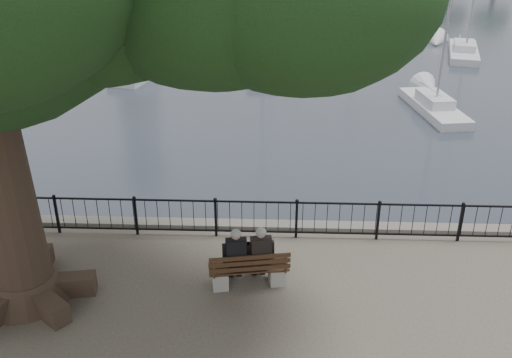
{
  "coord_description": "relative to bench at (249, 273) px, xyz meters",
  "views": [
    {
      "loc": [
        0.49,
        -9.78,
        7.47
      ],
      "look_at": [
        0.0,
        2.5,
        1.6
      ],
      "focal_mm": 40.0,
      "sensor_mm": 36.0,
      "label": 1
    }
  ],
  "objects": [
    {
      "name": "person_left",
      "position": [
        -0.29,
        0.05,
        0.35
      ],
      "size": [
        0.48,
        0.76,
        1.45
      ],
      "color": "black",
      "rests_on": "ground"
    },
    {
      "name": "sailboat_e",
      "position": [
        -11.4,
        31.45,
        -0.98
      ],
      "size": [
        2.08,
        5.6,
        11.79
      ],
      "color": "silver",
      "rests_on": "ground"
    },
    {
      "name": "sailboat_g",
      "position": [
        6.82,
        37.86,
        -0.98
      ],
      "size": [
        3.97,
        6.15,
        12.1
      ],
      "color": "silver",
      "rests_on": "ground"
    },
    {
      "name": "railing",
      "position": [
        0.07,
        2.04,
        0.24
      ],
      "size": [
        22.06,
        0.06,
        1.0
      ],
      "color": "black",
      "rests_on": "ground"
    },
    {
      "name": "sailboat_b",
      "position": [
        -0.33,
        21.27,
        -0.96
      ],
      "size": [
        1.75,
        5.9,
        12.61
      ],
      "color": "silver",
      "rests_on": "ground"
    },
    {
      "name": "person_right",
      "position": [
        0.23,
        0.14,
        0.35
      ],
      "size": [
        0.48,
        0.76,
        1.45
      ],
      "color": "black",
      "rests_on": "ground"
    },
    {
      "name": "sailboat_f",
      "position": [
        0.04,
        32.84,
        -1.01
      ],
      "size": [
        3.23,
        4.94,
        9.76
      ],
      "color": "silver",
      "rests_on": "ground"
    },
    {
      "name": "harbor",
      "position": [
        0.07,
        2.54,
        -0.82
      ],
      "size": [
        260.0,
        260.0,
        1.2
      ],
      "color": "#5B574F",
      "rests_on": "ground"
    },
    {
      "name": "sailboat_d",
      "position": [
        12.23,
        26.15,
        -1.01
      ],
      "size": [
        3.09,
        6.24,
        10.82
      ],
      "color": "silver",
      "rests_on": "ground"
    },
    {
      "name": "bench",
      "position": [
        0.0,
        0.0,
        0.0
      ],
      "size": [
        1.79,
        0.81,
        0.91
      ],
      "color": "gray",
      "rests_on": "ground"
    },
    {
      "name": "sailboat_c",
      "position": [
        7.69,
        14.97,
        -0.98
      ],
      "size": [
        2.25,
        5.43,
        11.25
      ],
      "color": "silver",
      "rests_on": "ground"
    },
    {
      "name": "sailboat_a",
      "position": [
        -6.93,
        20.94,
        -1.0
      ],
      "size": [
        2.92,
        6.11,
        11.3
      ],
      "color": "silver",
      "rests_on": "ground"
    }
  ]
}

